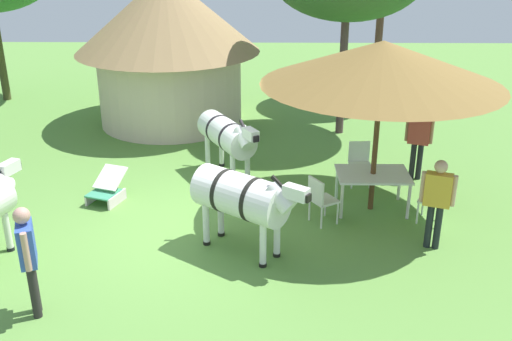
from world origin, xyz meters
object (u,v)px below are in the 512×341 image
object	(u,v)px
thatched_hut	(168,41)
striped_lounge_chair	(107,189)
patio_chair_east_end	(320,198)
zebra_toward_hut	(227,136)
guest_behind_table	(419,136)
guest_beside_umbrella	(437,196)
standing_watcher	(28,252)
shade_umbrella	(382,63)
patio_chair_near_hut	(437,197)
zebra_nearest_camera	(243,197)
patio_dining_table	(373,177)
patio_chair_west_end	(360,160)

from	to	relation	value
thatched_hut	striped_lounge_chair	bearing A→B (deg)	-96.17
patio_chair_east_end	zebra_toward_hut	distance (m)	2.78
patio_chair_east_end	striped_lounge_chair	world-z (taller)	patio_chair_east_end
zebra_toward_hut	guest_behind_table	bearing A→B (deg)	151.65
guest_beside_umbrella	standing_watcher	distance (m)	6.35
shade_umbrella	standing_watcher	world-z (taller)	shade_umbrella
patio_chair_near_hut	patio_chair_east_end	xyz separation A→B (m)	(-2.11, -0.05, 0.00)
zebra_nearest_camera	striped_lounge_chair	bearing A→B (deg)	-88.81
patio_dining_table	patio_chair_east_end	world-z (taller)	patio_chair_east_end
shade_umbrella	patio_chair_near_hut	bearing A→B (deg)	-28.15
patio_dining_table	striped_lounge_chair	distance (m)	5.19
thatched_hut	striped_lounge_chair	world-z (taller)	thatched_hut
thatched_hut	striped_lounge_chair	distance (m)	5.52
striped_lounge_chair	zebra_toward_hut	world-z (taller)	zebra_toward_hut
zebra_toward_hut	zebra_nearest_camera	bearing A→B (deg)	69.17
thatched_hut	patio_chair_east_end	size ratio (longest dim) A/B	5.42
patio_chair_west_end	zebra_toward_hut	bearing A→B (deg)	-7.82
shade_umbrella	patio_chair_west_end	xyz separation A→B (m)	(-0.06, 1.21, -2.32)
guest_beside_umbrella	patio_chair_east_end	bearing A→B (deg)	-4.56
shade_umbrella	patio_chair_east_end	distance (m)	2.62
thatched_hut	patio_chair_west_end	distance (m)	6.41
thatched_hut	standing_watcher	world-z (taller)	thatched_hut
patio_chair_west_end	zebra_nearest_camera	world-z (taller)	zebra_nearest_camera
shade_umbrella	guest_beside_umbrella	bearing A→B (deg)	-61.79
shade_umbrella	striped_lounge_chair	bearing A→B (deg)	177.05
thatched_hut	zebra_nearest_camera	world-z (taller)	thatched_hut
thatched_hut	patio_dining_table	xyz separation A→B (m)	(4.61, -5.39, -1.56)
striped_lounge_chair	zebra_toward_hut	distance (m)	2.72
shade_umbrella	patio_dining_table	size ratio (longest dim) A/B	3.18
shade_umbrella	guest_behind_table	world-z (taller)	shade_umbrella
patio_chair_west_end	zebra_nearest_camera	bearing A→B (deg)	47.75
striped_lounge_chair	zebra_nearest_camera	size ratio (longest dim) A/B	0.49
patio_chair_east_end	striped_lounge_chair	size ratio (longest dim) A/B	0.95
thatched_hut	patio_chair_near_hut	bearing A→B (deg)	-46.39
patio_chair_east_end	guest_beside_umbrella	xyz separation A→B (m)	(1.83, -0.85, 0.44)
patio_dining_table	striped_lounge_chair	size ratio (longest dim) A/B	1.44
patio_chair_west_end	patio_chair_east_end	world-z (taller)	same
guest_beside_umbrella	zebra_nearest_camera	distance (m)	3.20
patio_dining_table	standing_watcher	distance (m)	6.27
guest_beside_umbrella	striped_lounge_chair	bearing A→B (deg)	4.06
patio_dining_table	striped_lounge_chair	world-z (taller)	patio_dining_table
shade_umbrella	guest_behind_table	bearing A→B (deg)	51.17
shade_umbrella	patio_chair_near_hut	distance (m)	2.62
patio_chair_near_hut	guest_beside_umbrella	distance (m)	1.04
patio_chair_near_hut	patio_chair_east_end	world-z (taller)	same
patio_dining_table	guest_beside_umbrella	world-z (taller)	guest_beside_umbrella
patio_dining_table	standing_watcher	world-z (taller)	standing_watcher
patio_dining_table	zebra_nearest_camera	distance (m)	2.93
striped_lounge_chair	standing_watcher	bearing A→B (deg)	108.45
patio_chair_east_end	guest_behind_table	world-z (taller)	guest_behind_table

